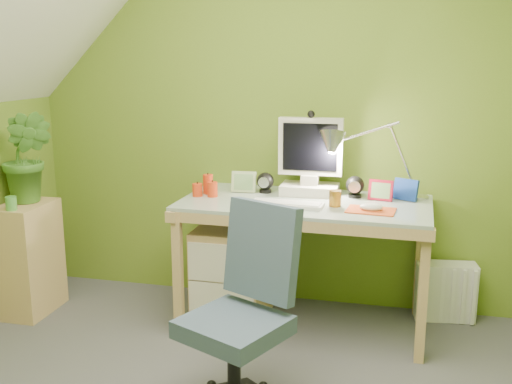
% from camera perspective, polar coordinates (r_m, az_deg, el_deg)
% --- Properties ---
extents(wall_back, '(3.20, 0.01, 2.40)m').
position_cam_1_polar(wall_back, '(3.77, 2.16, 7.18)').
color(wall_back, olive).
rests_on(wall_back, floor).
extents(desk, '(1.44, 0.75, 0.76)m').
position_cam_1_polar(desk, '(3.56, 4.58, -6.81)').
color(desk, tan).
rests_on(desk, floor).
extents(monitor, '(0.41, 0.24, 0.56)m').
position_cam_1_polar(monitor, '(3.57, 5.23, 4.18)').
color(monitor, beige).
rests_on(monitor, desk).
extents(speaker_left, '(0.11, 0.11, 0.12)m').
position_cam_1_polar(speaker_left, '(3.64, 0.90, 0.91)').
color(speaker_left, black).
rests_on(speaker_left, desk).
extents(speaker_right, '(0.12, 0.12, 0.13)m').
position_cam_1_polar(speaker_right, '(3.56, 9.41, 0.51)').
color(speaker_right, black).
rests_on(speaker_right, desk).
extents(keyboard, '(0.41, 0.15, 0.02)m').
position_cam_1_polar(keyboard, '(3.32, 2.95, -1.18)').
color(keyboard, silver).
rests_on(keyboard, desk).
extents(mousepad, '(0.27, 0.20, 0.01)m').
position_cam_1_polar(mousepad, '(3.27, 10.89, -1.73)').
color(mousepad, '#C94B1F').
rests_on(mousepad, desk).
extents(mouse, '(0.12, 0.08, 0.04)m').
position_cam_1_polar(mouse, '(3.27, 10.90, -1.43)').
color(mouse, silver).
rests_on(mouse, mousepad).
extents(amber_tumbler, '(0.07, 0.07, 0.09)m').
position_cam_1_polar(amber_tumbler, '(3.34, 7.54, -0.61)').
color(amber_tumbler, '#926015').
rests_on(amber_tumbler, desk).
extents(candle_cluster, '(0.17, 0.16, 0.12)m').
position_cam_1_polar(candle_cluster, '(3.58, -4.79, 0.62)').
color(candle_cluster, red).
rests_on(candle_cluster, desk).
extents(photo_frame_red, '(0.14, 0.05, 0.12)m').
position_cam_1_polar(photo_frame_red, '(3.51, 11.80, 0.17)').
color(photo_frame_red, '#AC122A').
rests_on(photo_frame_red, desk).
extents(photo_frame_blue, '(0.14, 0.09, 0.12)m').
position_cam_1_polar(photo_frame_blue, '(3.55, 14.08, 0.23)').
color(photo_frame_blue, '#163998').
rests_on(photo_frame_blue, desk).
extents(photo_frame_green, '(0.15, 0.03, 0.13)m').
position_cam_1_polar(photo_frame_green, '(3.65, -1.17, 0.98)').
color(photo_frame_green, '#A3BB80').
rests_on(photo_frame_green, desk).
extents(desk_lamp, '(0.66, 0.41, 0.65)m').
position_cam_1_polar(desk_lamp, '(3.52, 12.52, 4.58)').
color(desk_lamp, silver).
rests_on(desk_lamp, desk).
extents(side_ledge, '(0.26, 0.40, 0.70)m').
position_cam_1_polar(side_ledge, '(3.98, -20.80, -5.93)').
color(side_ledge, tan).
rests_on(side_ledge, floor).
extents(potted_plant, '(0.33, 0.28, 0.56)m').
position_cam_1_polar(potted_plant, '(3.87, -20.95, 3.13)').
color(potted_plant, '#417627').
rests_on(potted_plant, side_ledge).
extents(green_cup, '(0.07, 0.07, 0.08)m').
position_cam_1_polar(green_cup, '(3.75, -22.29, -1.01)').
color(green_cup, '#54A343').
rests_on(green_cup, side_ledge).
extents(task_chair, '(0.61, 0.61, 0.83)m').
position_cam_1_polar(task_chair, '(2.69, -2.14, -12.67)').
color(task_chair, '#3B4C60').
rests_on(task_chair, floor).
extents(radiator, '(0.37, 0.18, 0.35)m').
position_cam_1_polar(radiator, '(3.86, 17.57, -9.00)').
color(radiator, silver).
rests_on(radiator, floor).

